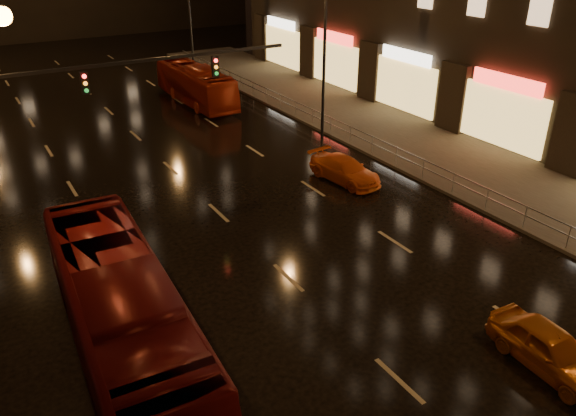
{
  "coord_description": "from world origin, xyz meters",
  "views": [
    {
      "loc": [
        -8.75,
        -4.54,
        11.31
      ],
      "look_at": [
        0.31,
        10.54,
        2.5
      ],
      "focal_mm": 35.0,
      "sensor_mm": 36.0,
      "label": 1
    }
  ],
  "objects_px": {
    "bus_red": "(123,315)",
    "taxi_far": "(345,170)",
    "bus_curb": "(195,84)",
    "taxi_near": "(550,349)"
  },
  "relations": [
    {
      "from": "bus_red",
      "to": "taxi_near",
      "type": "height_order",
      "value": "bus_red"
    },
    {
      "from": "bus_curb",
      "to": "taxi_near",
      "type": "height_order",
      "value": "bus_curb"
    },
    {
      "from": "bus_curb",
      "to": "taxi_near",
      "type": "bearing_deg",
      "value": -94.34
    },
    {
      "from": "bus_curb",
      "to": "taxi_far",
      "type": "bearing_deg",
      "value": -87.66
    },
    {
      "from": "taxi_near",
      "to": "taxi_far",
      "type": "height_order",
      "value": "taxi_near"
    },
    {
      "from": "bus_curb",
      "to": "taxi_far",
      "type": "distance_m",
      "value": 16.83
    },
    {
      "from": "bus_curb",
      "to": "bus_red",
      "type": "bearing_deg",
      "value": -117.48
    },
    {
      "from": "bus_red",
      "to": "taxi_far",
      "type": "distance_m",
      "value": 14.93
    },
    {
      "from": "bus_red",
      "to": "taxi_near",
      "type": "relative_size",
      "value": 3.01
    },
    {
      "from": "bus_red",
      "to": "bus_curb",
      "type": "height_order",
      "value": "bus_red"
    }
  ]
}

